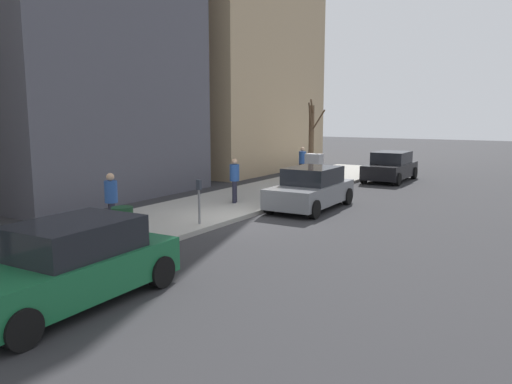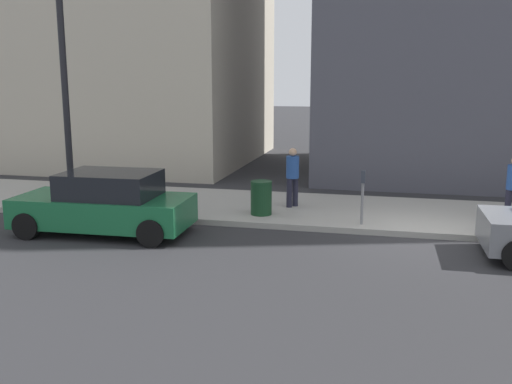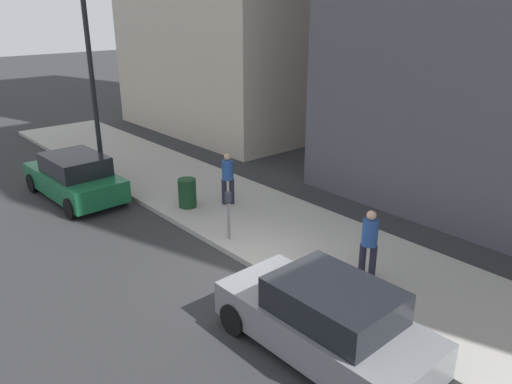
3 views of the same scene
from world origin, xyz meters
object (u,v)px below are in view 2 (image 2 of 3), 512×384
Objects in this scene: parking_meter at (363,192)px; pedestrian_far_corner at (293,174)px; parked_car_green at (105,204)px; trash_bin at (261,198)px; streetlamp at (58,67)px.

parking_meter is 2.54m from pedestrian_far_corner.
parked_car_green is 4.73× the size of trash_bin.
parking_meter is at bearing -88.81° from streetlamp.
trash_bin is at bearing -83.46° from streetlamp.
streetlamp is 3.92× the size of pedestrian_far_corner.
parked_car_green is 4.15m from streetlamp.
parking_meter is at bearing -99.60° from trash_bin.
trash_bin is at bearing -58.90° from parked_car_green.
streetlamp is at bearing 91.19° from parking_meter.
streetlamp is (1.56, 2.01, 3.28)m from parked_car_green.
pedestrian_far_corner reaches higher than parking_meter.
parked_car_green is 0.65× the size of streetlamp.
pedestrian_far_corner is at bearing 52.39° from parking_meter.
parked_car_green reaches higher than trash_bin.
trash_bin is (0.45, 2.66, -0.38)m from parking_meter.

